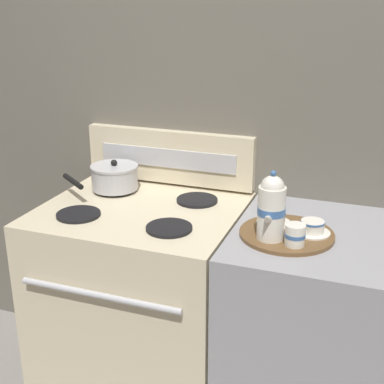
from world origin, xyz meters
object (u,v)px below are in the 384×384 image
object	(u,v)px
saucepan	(114,177)
teacup_right	(274,218)
stove	(143,306)
teapot	(271,207)
serving_tray	(287,234)
teacup_left	(312,227)
creamer_jug	(295,235)

from	to	relation	value
saucepan	teacup_right	size ratio (longest dim) A/B	2.48
stove	teacup_right	xyz separation A→B (m)	(0.54, 0.00, 0.49)
teapot	serving_tray	bearing A→B (deg)	56.99
saucepan	teacup_left	bearing A→B (deg)	-11.99
teapot	creamer_jug	distance (m)	0.12
teacup_left	creamer_jug	distance (m)	0.12
stove	saucepan	xyz separation A→B (m)	(-0.19, 0.15, 0.52)
saucepan	serving_tray	xyz separation A→B (m)	(0.79, -0.21, -0.06)
creamer_jug	serving_tray	bearing A→B (deg)	114.64
saucepan	creamer_jug	distance (m)	0.89
stove	teacup_left	distance (m)	0.84
stove	teacup_right	distance (m)	0.73
teacup_right	stove	bearing A→B (deg)	-179.78
saucepan	teapot	world-z (taller)	teapot
teapot	creamer_jug	xyz separation A→B (m)	(0.09, -0.02, -0.08)
teapot	teacup_right	distance (m)	0.16
serving_tray	creamer_jug	world-z (taller)	creamer_jug
teacup_left	creamer_jug	world-z (taller)	creamer_jug
saucepan	serving_tray	world-z (taller)	saucepan
stove	saucepan	world-z (taller)	saucepan
stove	teapot	size ratio (longest dim) A/B	3.76
saucepan	serving_tray	distance (m)	0.82
serving_tray	stove	bearing A→B (deg)	174.29
teapot	teacup_right	size ratio (longest dim) A/B	1.92
stove	creamer_jug	world-z (taller)	creamer_jug
stove	saucepan	distance (m)	0.57
stove	serving_tray	bearing A→B (deg)	-5.71
stove	saucepan	size ratio (longest dim) A/B	2.91
teacup_left	teacup_right	bearing A→B (deg)	164.68
saucepan	teapot	size ratio (longest dim) A/B	1.29
teacup_left	teacup_right	world-z (taller)	same
saucepan	teapot	bearing A→B (deg)	-20.51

